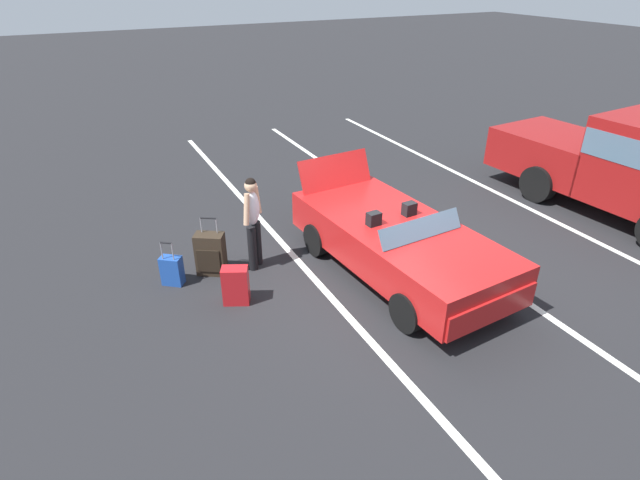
{
  "coord_description": "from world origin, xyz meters",
  "views": [
    {
      "loc": [
        6.07,
        -4.48,
        4.69
      ],
      "look_at": [
        -0.42,
        -1.24,
        0.75
      ],
      "focal_mm": 28.68,
      "sensor_mm": 36.0,
      "label": 1
    }
  ],
  "objects_px": {
    "convertible_car": "(405,248)",
    "traveler_person": "(253,218)",
    "suitcase_small_carryon": "(172,270)",
    "suitcase_medium_bright": "(236,286)",
    "suitcase_large_black": "(211,254)",
    "parked_pickup_truck_near": "(631,164)"
  },
  "relations": [
    {
      "from": "suitcase_small_carryon",
      "to": "traveler_person",
      "type": "xyz_separation_m",
      "value": [
        0.08,
        1.42,
        0.68
      ]
    },
    {
      "from": "convertible_car",
      "to": "traveler_person",
      "type": "bearing_deg",
      "value": -130.39
    },
    {
      "from": "convertible_car",
      "to": "traveler_person",
      "type": "height_order",
      "value": "traveler_person"
    },
    {
      "from": "convertible_car",
      "to": "suitcase_large_black",
      "type": "height_order",
      "value": "convertible_car"
    },
    {
      "from": "convertible_car",
      "to": "suitcase_small_carryon",
      "type": "relative_size",
      "value": 5.26
    },
    {
      "from": "parked_pickup_truck_near",
      "to": "suitcase_large_black",
      "type": "bearing_deg",
      "value": -105.0
    },
    {
      "from": "suitcase_medium_bright",
      "to": "suitcase_small_carryon",
      "type": "xyz_separation_m",
      "value": [
        -0.98,
        -0.77,
        -0.06
      ]
    },
    {
      "from": "traveler_person",
      "to": "parked_pickup_truck_near",
      "type": "xyz_separation_m",
      "value": [
        1.42,
        7.59,
        0.18
      ]
    },
    {
      "from": "suitcase_medium_bright",
      "to": "suitcase_small_carryon",
      "type": "distance_m",
      "value": 1.25
    },
    {
      "from": "convertible_car",
      "to": "suitcase_large_black",
      "type": "distance_m",
      "value": 3.25
    },
    {
      "from": "suitcase_medium_bright",
      "to": "suitcase_large_black",
      "type": "bearing_deg",
      "value": 30.45
    },
    {
      "from": "traveler_person",
      "to": "parked_pickup_truck_near",
      "type": "bearing_deg",
      "value": 34.18
    },
    {
      "from": "suitcase_medium_bright",
      "to": "parked_pickup_truck_near",
      "type": "height_order",
      "value": "parked_pickup_truck_near"
    },
    {
      "from": "suitcase_large_black",
      "to": "parked_pickup_truck_near",
      "type": "xyz_separation_m",
      "value": [
        1.55,
        8.33,
        0.74
      ]
    },
    {
      "from": "suitcase_medium_bright",
      "to": "parked_pickup_truck_near",
      "type": "bearing_deg",
      "value": -68.78
    },
    {
      "from": "suitcase_medium_bright",
      "to": "traveler_person",
      "type": "height_order",
      "value": "traveler_person"
    },
    {
      "from": "suitcase_small_carryon",
      "to": "suitcase_medium_bright",
      "type": "bearing_deg",
      "value": -104.79
    },
    {
      "from": "suitcase_medium_bright",
      "to": "parked_pickup_truck_near",
      "type": "relative_size",
      "value": 0.12
    },
    {
      "from": "suitcase_small_carryon",
      "to": "parked_pickup_truck_near",
      "type": "height_order",
      "value": "parked_pickup_truck_near"
    },
    {
      "from": "suitcase_large_black",
      "to": "traveler_person",
      "type": "relative_size",
      "value": 0.62
    },
    {
      "from": "suitcase_large_black",
      "to": "suitcase_small_carryon",
      "type": "height_order",
      "value": "suitcase_large_black"
    },
    {
      "from": "suitcase_large_black",
      "to": "suitcase_small_carryon",
      "type": "relative_size",
      "value": 1.25
    }
  ]
}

